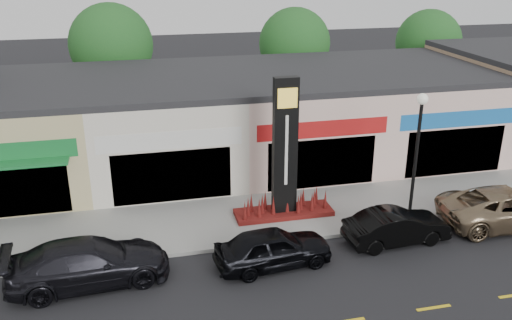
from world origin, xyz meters
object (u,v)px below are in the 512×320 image
object	(u,v)px
lamp_east_near	(417,146)
car_dark_sedan	(88,263)
car_black_conv	(397,227)
car_black_sedan	(273,248)
car_gold_suv	(509,207)
pylon_sign	(285,169)

from	to	relation	value
lamp_east_near	car_dark_sedan	xyz separation A→B (m)	(-12.86, -1.51, -2.68)
car_black_conv	car_black_sedan	bearing A→B (deg)	92.12
car_dark_sedan	car_black_sedan	size ratio (longest dim) A/B	1.28
car_dark_sedan	car_gold_suv	distance (m)	16.81
car_dark_sedan	car_gold_suv	bearing A→B (deg)	-93.49
lamp_east_near	car_black_conv	xyz separation A→B (m)	(-1.28, -1.34, -2.79)
car_black_sedan	car_black_conv	world-z (taller)	car_black_sedan
car_black_conv	car_gold_suv	world-z (taller)	car_gold_suv
car_black_sedan	car_gold_suv	world-z (taller)	car_gold_suv
car_black_sedan	car_black_conv	distance (m)	5.16
lamp_east_near	car_dark_sedan	size ratio (longest dim) A/B	1.00
lamp_east_near	car_black_sedan	size ratio (longest dim) A/B	1.28
car_black_conv	car_gold_suv	bearing A→B (deg)	-90.08
car_black_conv	car_gold_suv	size ratio (longest dim) A/B	0.73
car_dark_sedan	pylon_sign	bearing A→B (deg)	-73.01
car_dark_sedan	car_black_conv	xyz separation A→B (m)	(11.58, 0.17, -0.11)
lamp_east_near	car_black_conv	size ratio (longest dim) A/B	1.32
pylon_sign	car_dark_sedan	distance (m)	8.62
pylon_sign	car_gold_suv	world-z (taller)	pylon_sign
car_dark_sedan	car_gold_suv	world-z (taller)	car_dark_sedan
car_dark_sedan	car_black_sedan	bearing A→B (deg)	-98.38
lamp_east_near	car_black_sedan	bearing A→B (deg)	-163.77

